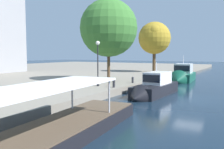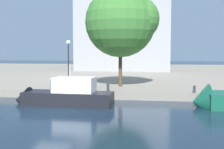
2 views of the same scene
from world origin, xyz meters
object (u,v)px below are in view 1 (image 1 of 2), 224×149
motor_yacht_1 (153,90)px  tree_0 (111,28)px  mooring_bollard_1 (156,75)px  tree_1 (155,38)px  mooring_bollard_2 (114,83)px  motor_yacht_2 (182,76)px  lamp_post (98,58)px  mooring_bollard_0 (133,80)px

motor_yacht_1 → tree_0: bearing=-117.5°
mooring_bollard_1 → tree_1: bearing=21.7°
mooring_bollard_2 → tree_1: tree_1 is taller
motor_yacht_2 → tree_1: size_ratio=0.89×
mooring_bollard_1 → mooring_bollard_2: bearing=179.2°
mooring_bollard_1 → tree_0: 9.67m
tree_0 → tree_1: tree_0 is taller
motor_yacht_1 → lamp_post: bearing=-76.3°
motor_yacht_1 → mooring_bollard_1: size_ratio=12.57×
mooring_bollard_0 → tree_1: tree_1 is taller
mooring_bollard_2 → motor_yacht_1: bearing=-72.2°
motor_yacht_1 → tree_1: bearing=-157.6°
motor_yacht_2 → tree_0: (-9.82, 6.32, 6.45)m
mooring_bollard_1 → mooring_bollard_2: 11.80m
motor_yacht_1 → mooring_bollard_1: bearing=-159.2°
tree_0 → motor_yacht_1: bearing=-120.0°
motor_yacht_2 → tree_0: 13.34m
motor_yacht_1 → mooring_bollard_1: motor_yacht_1 is taller
lamp_post → mooring_bollard_2: bearing=-91.9°
tree_1 → motor_yacht_2: bearing=-134.1°
tree_1 → motor_yacht_1: bearing=-160.0°
mooring_bollard_1 → lamp_post: 12.20m
mooring_bollard_1 → lamp_post: lamp_post is taller
lamp_post → tree_0: size_ratio=0.46×
mooring_bollard_0 → mooring_bollard_1: size_ratio=1.10×
motor_yacht_1 → mooring_bollard_0: size_ratio=11.44×
mooring_bollard_0 → mooring_bollard_1: mooring_bollard_0 is taller
motor_yacht_1 → motor_yacht_2: bearing=-174.5°
motor_yacht_2 → tree_1: tree_1 is taller
motor_yacht_1 → tree_1: size_ratio=0.89×
motor_yacht_2 → mooring_bollard_1: size_ratio=12.52×
mooring_bollard_1 → tree_0: bearing=151.6°
motor_yacht_1 → tree_1: 22.54m
lamp_post → tree_0: bearing=15.7°
mooring_bollard_0 → mooring_bollard_2: bearing=179.5°
mooring_bollard_0 → mooring_bollard_2: mooring_bollard_2 is taller
motor_yacht_1 → mooring_bollard_2: bearing=-69.8°
motor_yacht_2 → motor_yacht_1: bearing=-1.6°
lamp_post → mooring_bollard_0: bearing=-25.0°
motor_yacht_2 → mooring_bollard_0: (-10.79, 2.90, 0.32)m
motor_yacht_1 → mooring_bollard_2: (-1.18, 3.68, 0.56)m
mooring_bollard_1 → tree_1: tree_1 is taller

